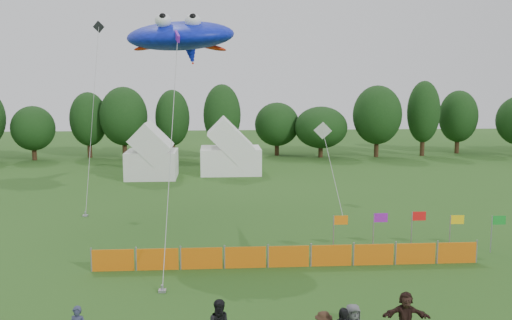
{
  "coord_description": "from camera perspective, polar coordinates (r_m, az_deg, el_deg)",
  "views": [
    {
      "loc": [
        -1.71,
        -17.96,
        8.58
      ],
      "look_at": [
        0.0,
        6.0,
        5.2
      ],
      "focal_mm": 40.0,
      "sensor_mm": 36.0,
      "label": 1
    }
  ],
  "objects": [
    {
      "name": "small_kite_white",
      "position": [
        40.55,
        7.15,
        0.99
      ],
      "size": [
        1.32,
        8.98,
        5.53
      ],
      "color": "silver",
      "rests_on": "ground"
    },
    {
      "name": "tent_left",
      "position": [
        51.08,
        -10.38,
        0.46
      ],
      "size": [
        4.45,
        4.45,
        3.93
      ],
      "color": "white",
      "rests_on": "ground"
    },
    {
      "name": "stingray_kite",
      "position": [
        33.05,
        -7.51,
        12.11
      ],
      "size": [
        7.74,
        18.49,
        12.14
      ],
      "color": "#0F22E1",
      "rests_on": "ground"
    },
    {
      "name": "small_kite_dark",
      "position": [
        41.5,
        -15.91,
        6.21
      ],
      "size": [
        0.9,
        8.04,
        12.92
      ],
      "color": "black",
      "rests_on": "ground"
    },
    {
      "name": "treeline",
      "position": [
        63.12,
        -1.06,
        4.02
      ],
      "size": [
        104.57,
        8.78,
        8.36
      ],
      "color": "#382314",
      "rests_on": "ground"
    },
    {
      "name": "barrier_fence",
      "position": [
        26.71,
        3.27,
        -9.61
      ],
      "size": [
        17.9,
        0.06,
        1.0
      ],
      "color": "#D3620B",
      "rests_on": "ground"
    },
    {
      "name": "tent_right",
      "position": [
        52.64,
        -2.56,
        0.81
      ],
      "size": [
        5.57,
        4.46,
        3.93
      ],
      "color": "white",
      "rests_on": "ground"
    },
    {
      "name": "flag_row",
      "position": [
        29.51,
        15.59,
        -6.46
      ],
      "size": [
        8.73,
        0.4,
        2.1
      ],
      "color": "gray",
      "rests_on": "ground"
    },
    {
      "name": "spectator_f",
      "position": [
        20.11,
        14.73,
        -14.9
      ],
      "size": [
        1.62,
        0.71,
        1.68
      ],
      "primitive_type": "imported",
      "rotation": [
        0.0,
        0.0,
        -0.14
      ],
      "color": "black",
      "rests_on": "ground"
    }
  ]
}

